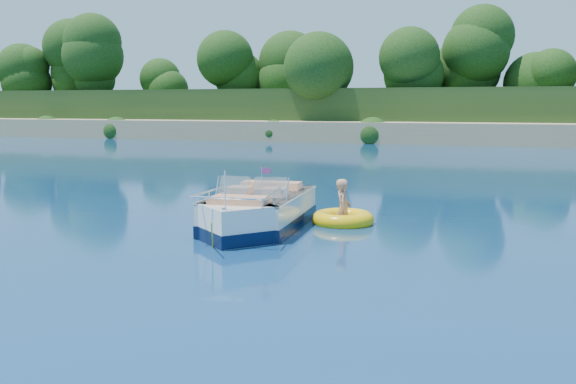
# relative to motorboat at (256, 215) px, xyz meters

# --- Properties ---
(ground) EXTENTS (160.00, 160.00, 0.00)m
(ground) POSITION_rel_motorboat_xyz_m (2.54, -2.60, -0.34)
(ground) COLOR #092142
(ground) RESTS_ON ground
(shoreline) EXTENTS (170.00, 59.00, 6.00)m
(shoreline) POSITION_rel_motorboat_xyz_m (2.54, 61.18, 0.64)
(shoreline) COLOR tan
(shoreline) RESTS_ON ground
(treeline) EXTENTS (150.00, 7.12, 8.19)m
(treeline) POSITION_rel_motorboat_xyz_m (2.58, 38.42, 5.21)
(treeline) COLOR black
(treeline) RESTS_ON ground
(motorboat) EXTENTS (2.14, 5.24, 1.74)m
(motorboat) POSITION_rel_motorboat_xyz_m (0.00, 0.00, 0.00)
(motorboat) COLOR white
(motorboat) RESTS_ON ground
(tow_tube) EXTENTS (1.71, 1.71, 0.39)m
(tow_tube) POSITION_rel_motorboat_xyz_m (1.68, 1.34, -0.24)
(tow_tube) COLOR yellow
(tow_tube) RESTS_ON ground
(boy) EXTENTS (0.55, 0.87, 1.59)m
(boy) POSITION_rel_motorboat_xyz_m (1.67, 1.38, -0.34)
(boy) COLOR tan
(boy) RESTS_ON ground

